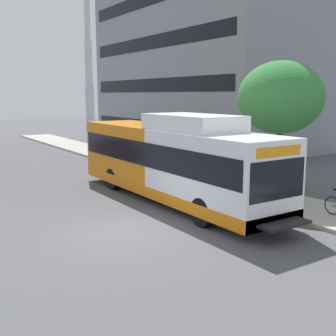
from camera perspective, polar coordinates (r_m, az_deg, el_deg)
name	(u,v)px	position (r m, az deg, el deg)	size (l,w,h in m)	color
ground_plane	(47,188)	(21.03, -16.02, -2.58)	(120.00, 120.00, 0.00)	#4C4C51
sidewalk_curb	(190,177)	(22.37, 2.94, -1.29)	(3.00, 56.00, 0.14)	#A8A399
transit_bus	(172,161)	(17.48, 0.57, 1.02)	(2.58, 12.25, 3.65)	white
street_tree_near_stop	(281,98)	(18.60, 14.96, 9.14)	(3.58, 3.58, 5.66)	#4C3823
apartment_tower_backdrop	(202,5)	(39.13, 4.57, 21.09)	(10.16, 21.92, 24.05)	gray
lattice_comm_tower	(89,65)	(55.82, -10.67, 13.54)	(1.10, 1.10, 24.80)	#B7B7BC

